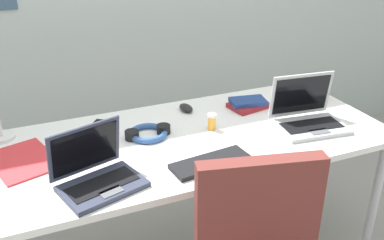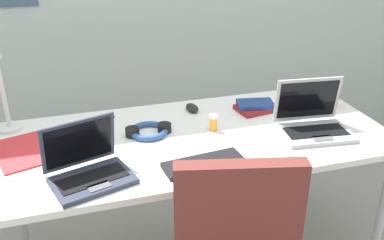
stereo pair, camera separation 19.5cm
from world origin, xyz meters
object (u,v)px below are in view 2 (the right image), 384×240
laptop_back_left (313,122)px  laptop_near_lamp (88,169)px  book_stack (256,106)px  coffee_mug (328,98)px  paper_folder_back_right (25,151)px  external_keyboard (204,163)px  desk_lamp (2,93)px  computer_mouse (192,108)px  pill_bottle (213,122)px  cell_phone (102,122)px  headphones (149,131)px

laptop_back_left → laptop_near_lamp: laptop_back_left is taller
book_stack → coffee_mug: bearing=-9.1°
paper_folder_back_right → external_keyboard: bearing=-25.1°
desk_lamp → computer_mouse: bearing=-0.7°
external_keyboard → book_stack: 0.61m
laptop_near_lamp → pill_bottle: (0.59, 0.25, -0.00)m
cell_phone → paper_folder_back_right: 0.40m
cell_phone → computer_mouse: bearing=35.1°
cell_phone → book_stack: book_stack is taller
laptop_back_left → laptop_near_lamp: 1.03m
laptop_near_lamp → cell_phone: laptop_near_lamp is taller
laptop_back_left → book_stack: (-0.15, 0.30, -0.03)m
headphones → computer_mouse: bearing=35.5°
pill_bottle → paper_folder_back_right: bearing=177.3°
desk_lamp → coffee_mug: size_ratio=3.54×
external_keyboard → book_stack: book_stack is taller
laptop_back_left → cell_phone: laptop_back_left is taller
desk_lamp → book_stack: (1.20, -0.10, -0.18)m
cell_phone → coffee_mug: bearing=27.1°
laptop_back_left → computer_mouse: 0.61m
laptop_back_left → book_stack: size_ratio=1.58×
pill_bottle → headphones: bearing=169.9°
external_keyboard → pill_bottle: bearing=57.8°
laptop_near_lamp → external_keyboard: 0.45m
headphones → paper_folder_back_right: bearing=-178.6°
computer_mouse → coffee_mug: bearing=-19.7°
computer_mouse → laptop_back_left: bearing=-47.2°
laptop_back_left → external_keyboard: 0.59m
pill_bottle → book_stack: size_ratio=0.37×
cell_phone → pill_bottle: size_ratio=1.72×
laptop_back_left → paper_folder_back_right: bearing=171.8°
external_keyboard → headphones: (-0.16, 0.34, 0.01)m
pill_bottle → coffee_mug: size_ratio=0.70×
pill_bottle → laptop_near_lamp: bearing=-157.0°
laptop_near_lamp → headphones: size_ratio=1.63×
cell_phone → book_stack: 0.78m
pill_bottle → coffee_mug: coffee_mug is taller
headphones → book_stack: 0.59m
laptop_near_lamp → coffee_mug: size_ratio=3.08×
external_keyboard → pill_bottle: pill_bottle is taller
external_keyboard → coffee_mug: size_ratio=2.92×
external_keyboard → cell_phone: external_keyboard is taller
headphones → pill_bottle: (0.30, -0.05, 0.03)m
desk_lamp → headphones: desk_lamp is taller
laptop_back_left → coffee_mug: size_ratio=3.03×
computer_mouse → book_stack: size_ratio=0.44×
desk_lamp → computer_mouse: (0.88, -0.01, -0.18)m
headphones → paper_folder_back_right: size_ratio=0.69×
cell_phone → coffee_mug: size_ratio=1.20×
external_keyboard → coffee_mug: bearing=19.1°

